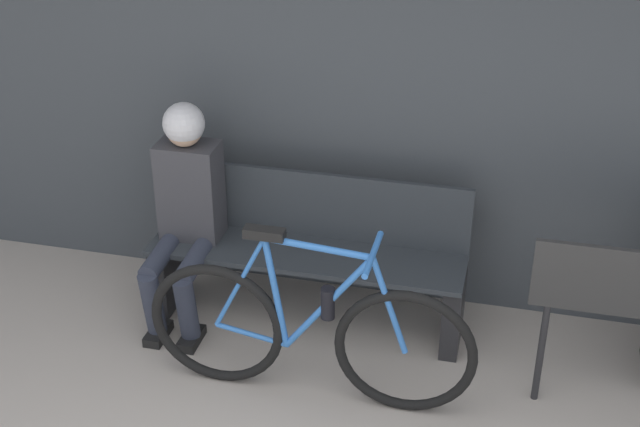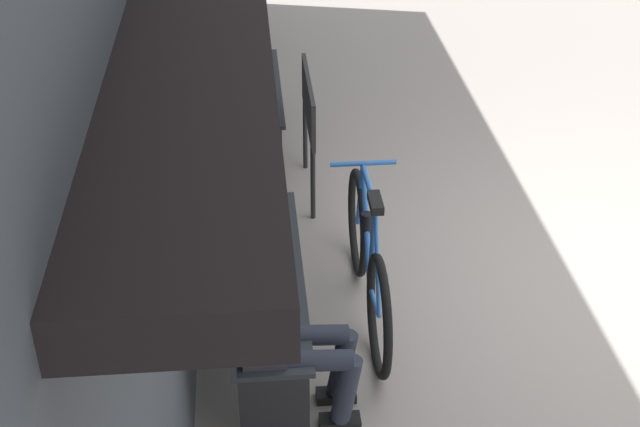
{
  "view_description": "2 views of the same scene",
  "coord_description": "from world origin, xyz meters",
  "px_view_note": "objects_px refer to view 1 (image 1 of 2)",
  "views": [
    {
      "loc": [
        0.81,
        -1.96,
        3.05
      ],
      "look_at": [
        -0.12,
        1.83,
        0.91
      ],
      "focal_mm": 50.0,
      "sensor_mm": 36.0,
      "label": 1
    },
    {
      "loc": [
        -4.47,
        2.21,
        3.47
      ],
      "look_at": [
        0.03,
        1.82,
        0.66
      ],
      "focal_mm": 50.0,
      "sensor_mm": 36.0,
      "label": 2
    }
  ],
  "objects_px": {
    "bicycle": "(309,333)",
    "signboard": "(634,295)",
    "park_bench_near": "(308,255)",
    "person_seated": "(185,200)"
  },
  "relations": [
    {
      "from": "bicycle",
      "to": "signboard",
      "type": "relative_size",
      "value": 1.77
    },
    {
      "from": "bicycle",
      "to": "person_seated",
      "type": "distance_m",
      "value": 1.08
    },
    {
      "from": "bicycle",
      "to": "signboard",
      "type": "xyz_separation_m",
      "value": [
        1.52,
        0.24,
        0.31
      ]
    },
    {
      "from": "person_seated",
      "to": "signboard",
      "type": "relative_size",
      "value": 1.35
    },
    {
      "from": "park_bench_near",
      "to": "person_seated",
      "type": "height_order",
      "value": "person_seated"
    },
    {
      "from": "park_bench_near",
      "to": "person_seated",
      "type": "relative_size",
      "value": 1.38
    },
    {
      "from": "park_bench_near",
      "to": "bicycle",
      "type": "distance_m",
      "value": 0.69
    },
    {
      "from": "signboard",
      "to": "park_bench_near",
      "type": "bearing_deg",
      "value": 165.89
    },
    {
      "from": "park_bench_near",
      "to": "signboard",
      "type": "height_order",
      "value": "signboard"
    },
    {
      "from": "park_bench_near",
      "to": "person_seated",
      "type": "xyz_separation_m",
      "value": [
        -0.68,
        -0.11,
        0.32
      ]
    }
  ]
}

